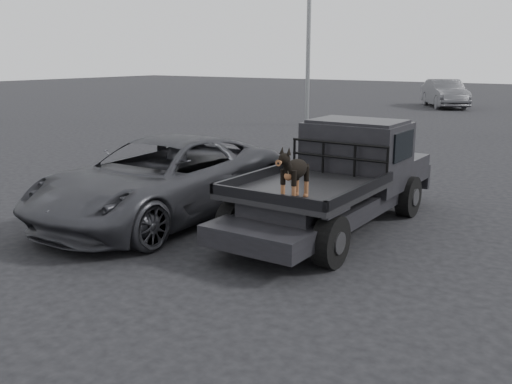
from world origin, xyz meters
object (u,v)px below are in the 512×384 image
Objects in this scene: dog at (295,173)px; distant_car_a at (445,93)px; parked_suv at (161,179)px; flatbed_ute at (332,203)px.

distant_car_a is at bearing 101.62° from dog.
dog reaches higher than distant_car_a.
distant_car_a is at bearing 94.41° from parked_suv.
distant_car_a reaches higher than flatbed_ute.
dog is 0.14× the size of parked_suv.
flatbed_ute is at bearing 21.07° from parked_suv.
flatbed_ute is 3.12m from parked_suv.
flatbed_ute is at bearing 97.51° from dog.
dog is at bearing -82.49° from flatbed_ute.
flatbed_ute is at bearing -108.73° from distant_car_a.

